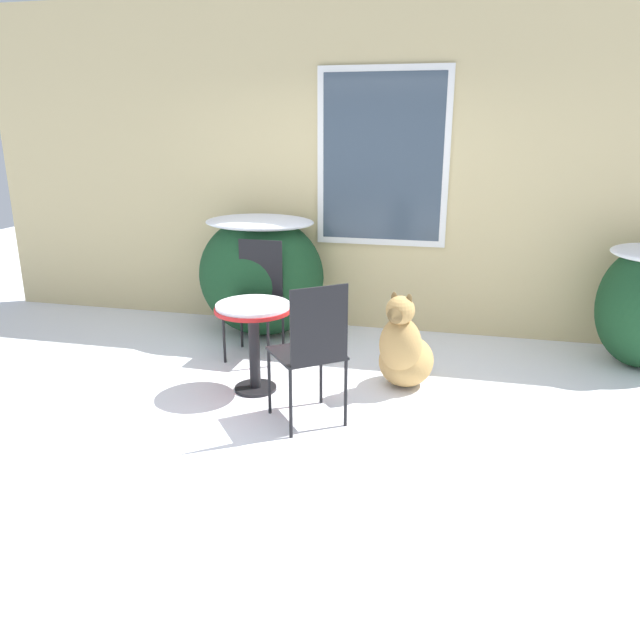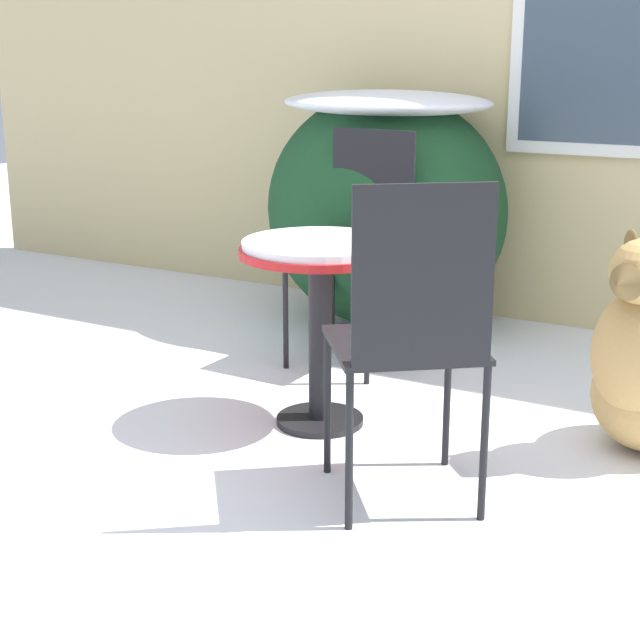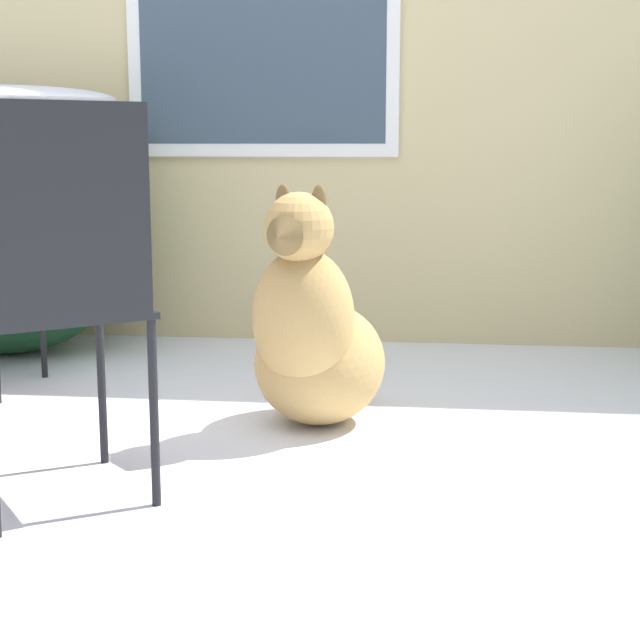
{
  "view_description": "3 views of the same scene",
  "coord_description": "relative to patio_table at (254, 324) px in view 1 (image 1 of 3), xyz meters",
  "views": [
    {
      "loc": [
        1.1,
        -3.96,
        2.04
      ],
      "look_at": [
        0.0,
        0.6,
        0.55
      ],
      "focal_mm": 35.0,
      "sensor_mm": 36.0,
      "label": 1
    },
    {
      "loc": [
        1.26,
        -2.67,
        1.4
      ],
      "look_at": [
        -0.48,
        0.38,
        0.41
      ],
      "focal_mm": 55.0,
      "sensor_mm": 36.0,
      "label": 2
    },
    {
      "loc": [
        1.06,
        -2.44,
        0.93
      ],
      "look_at": [
        0.68,
        0.76,
        0.35
      ],
      "focal_mm": 55.0,
      "sensor_mm": 36.0,
      "label": 3
    }
  ],
  "objects": [
    {
      "name": "shrub_left",
      "position": [
        -0.39,
        1.34,
        0.07
      ],
      "size": [
        1.25,
        0.96,
        1.19
      ],
      "color": "#194223",
      "rests_on": "ground_plane"
    },
    {
      "name": "patio_chair_near_table",
      "position": [
        -0.25,
        0.79,
        0.02
      ],
      "size": [
        0.46,
        0.46,
        1.04
      ],
      "rotation": [
        0.0,
        0.0,
        -0.02
      ],
      "color": "black",
      "rests_on": "ground_plane"
    },
    {
      "name": "house_wall",
      "position": [
        0.49,
        1.82,
        1.06
      ],
      "size": [
        8.0,
        0.1,
        3.22
      ],
      "color": "#D1BC84",
      "rests_on": "ground_plane"
    },
    {
      "name": "patio_table",
      "position": [
        0.0,
        0.0,
        0.0
      ],
      "size": [
        0.6,
        0.6,
        0.71
      ],
      "color": "black",
      "rests_on": "ground_plane"
    },
    {
      "name": "patio_chair_far_side",
      "position": [
        0.58,
        -0.48,
        0.02
      ],
      "size": [
        0.63,
        0.63,
        1.04
      ],
      "rotation": [
        0.0,
        0.0,
        3.81
      ],
      "color": "black",
      "rests_on": "ground_plane"
    },
    {
      "name": "ground_plane",
      "position": [
        0.48,
        -0.38,
        -0.56
      ],
      "size": [
        16.0,
        16.0,
        0.0
      ],
      "primitive_type": "plane",
      "color": "white"
    },
    {
      "name": "dog",
      "position": [
        1.14,
        0.33,
        -0.25
      ],
      "size": [
        0.54,
        0.68,
        0.81
      ],
      "rotation": [
        0.0,
        0.0,
        -0.27
      ],
      "color": "tan",
      "rests_on": "ground_plane"
    }
  ]
}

